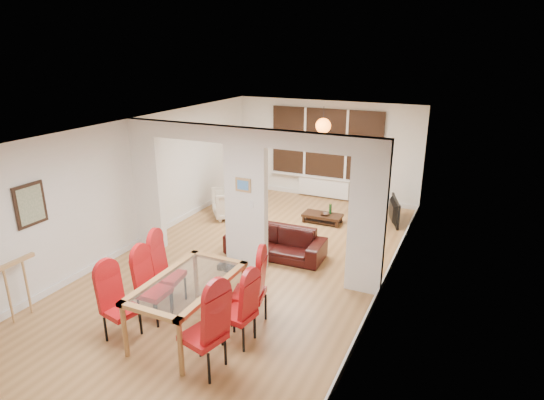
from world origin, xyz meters
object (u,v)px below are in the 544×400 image
Objects in this scene: sofa at (275,242)px; bottle at (330,209)px; dining_chair_lb at (153,288)px; dining_chair_la at (121,306)px; dining_chair_rb at (238,309)px; armchair at (229,203)px; coffee_table at (322,218)px; television at (391,211)px; person at (236,183)px; dining_chair_ra at (203,330)px; bowl at (325,214)px; dining_chair_rc at (248,289)px; dining_table at (189,306)px; dining_chair_lc at (168,272)px.

sofa is 7.63× the size of bottle.
dining_chair_lb is 0.54× the size of sofa.
dining_chair_la reaches higher than bottle.
dining_chair_lb reaches higher than bottle.
dining_chair_rb is 1.34× the size of armchair.
coffee_table is at bearing 90.63° from dining_chair_la.
person is at bearing 85.81° from television.
coffee_table is at bearing 80.61° from sofa.
bowl is at bearing 106.57° from dining_chair_ra.
person is at bearing 108.10° from dining_chair_rc.
dining_chair_rc reaches higher than television.
person is (-1.80, 4.60, 0.37)m from dining_table.
bottle is (-0.16, 5.59, -0.25)m from dining_chair_ra.
dining_chair_la is at bearing -150.31° from dining_chair_rb.
dining_chair_rb is at bearing -85.77° from bowl.
dining_chair_rb is 4.91m from bottle.
dining_chair_lb is 1.46m from dining_chair_ra.
person is (-2.55, 4.53, 0.26)m from dining_chair_rb.
dining_chair_rc is at bearing 48.77° from dining_chair_la.
dining_chair_ra reaches higher than dining_chair_rc.
dining_chair_rc reaches higher than bottle.
dining_table is at bearing -95.60° from bottle.
dining_chair_rc reaches higher than coffee_table.
sofa is 2.38m from armchair.
sofa is 2.50× the size of armchair.
dining_chair_rb reaches higher than bottle.
dining_table is at bearing -94.80° from bowl.
dining_chair_rb is 5.29× the size of bowl.
dining_chair_rc is at bearing 108.33° from dining_chair_rb.
dining_chair_rc is at bearing -87.61° from bottle.
television is at bearing 72.35° from dining_table.
dining_chair_lb is 4.94m from coffee_table.
dining_chair_la is 4.08× the size of bottle.
sofa is (0.72, 2.77, -0.24)m from dining_chair_lb.
dining_chair_lb is 0.67× the size of person.
dining_chair_rc is (-0.08, 0.46, 0.05)m from dining_chair_rb.
person is (-1.14, 4.56, 0.26)m from dining_chair_lb.
dining_chair_lc reaches higher than armchair.
dining_chair_rb is at bearing -92.86° from dining_chair_rc.
person is at bearing -170.98° from bottle.
bottle reaches higher than bowl.
armchair is 0.76× the size of television.
television is (2.50, 5.05, -0.25)m from dining_chair_lc.
dining_chair_rc is 5.14m from television.
sofa reaches higher than coffee_table.
dining_chair_lb is at bearing 5.70° from person.
bowl is (2.20, 0.21, -0.55)m from person.
bottle is at bearing 34.36° from coffee_table.
person reaches higher than dining_chair_rb.
dining_chair_lc is at bearing 98.70° from dining_chair_lb.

